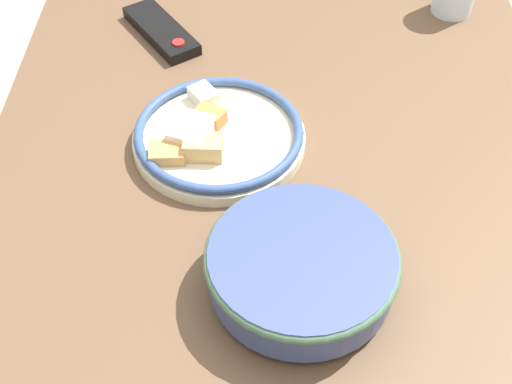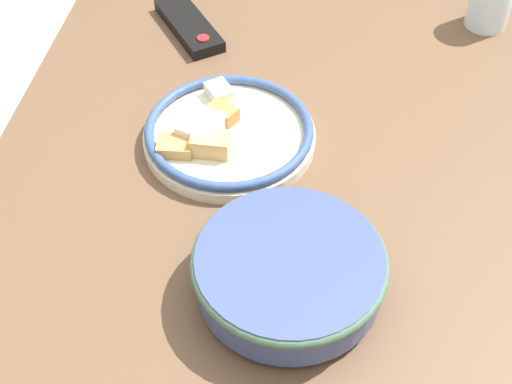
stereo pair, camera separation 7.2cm
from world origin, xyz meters
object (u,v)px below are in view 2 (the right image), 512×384
Objects in this scene: food_plate at (226,133)px; tv_remote at (189,25)px; noodle_bowl at (289,271)px; drinking_glass at (491,0)px.

tv_remote is at bearing 21.78° from food_plate.
tv_remote is (0.53, 0.23, -0.03)m from noodle_bowl.
drinking_glass reaches higher than tv_remote.
noodle_bowl is at bearing -155.35° from food_plate.
food_plate is at bearing 76.95° from tv_remote.
noodle_bowl reaches higher than tv_remote.
noodle_bowl reaches higher than food_plate.
noodle_bowl is 0.58m from tv_remote.
noodle_bowl is 0.68m from drinking_glass.
drinking_glass reaches higher than food_plate.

